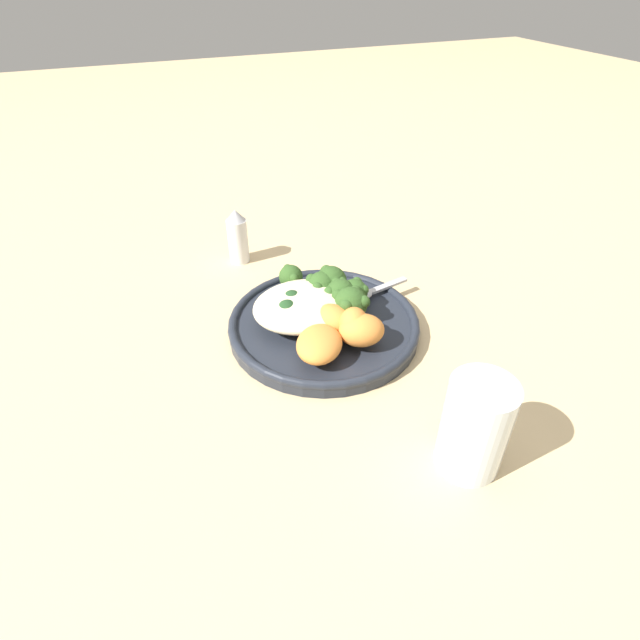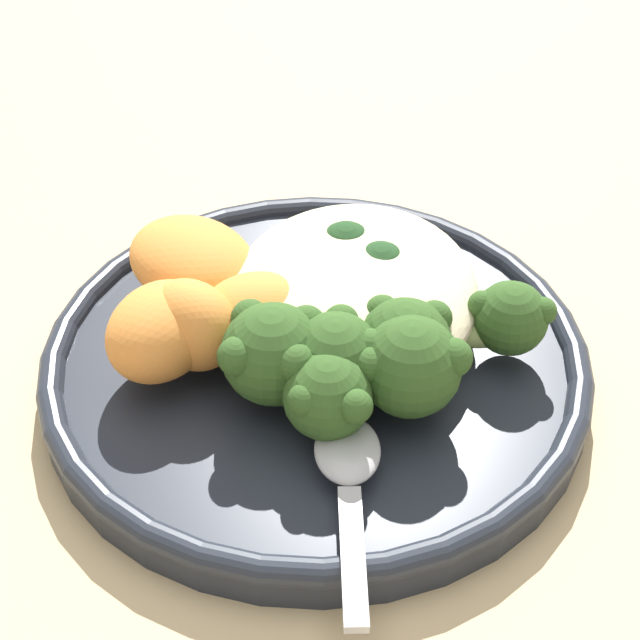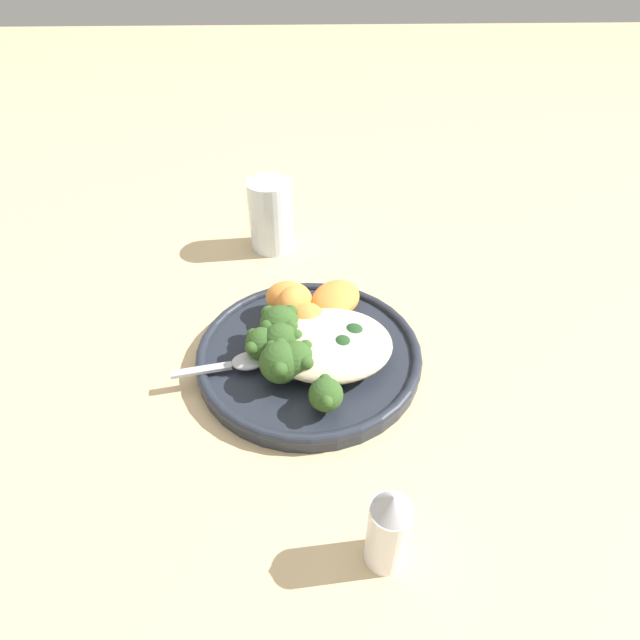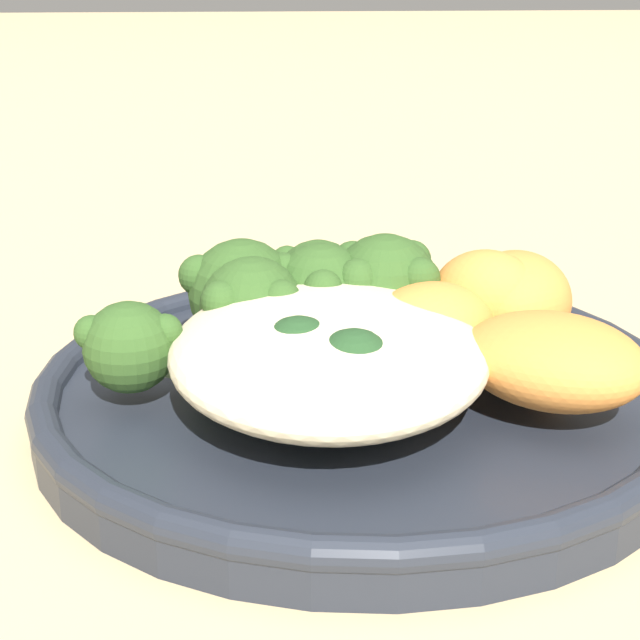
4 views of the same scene
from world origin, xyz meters
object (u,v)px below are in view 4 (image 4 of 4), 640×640
at_px(broccoli_stalk_4, 253,299).
at_px(sweet_potato_chunk_0, 553,361).
at_px(quinoa_mound, 319,352).
at_px(broccoli_stalk_7, 190,352).
at_px(broccoli_stalk_3, 323,301).
at_px(spoon, 287,297).
at_px(sweet_potato_chunk_2, 431,327).
at_px(broccoli_stalk_0, 384,295).
at_px(plate, 360,394).
at_px(broccoli_stalk_5, 265,314).
at_px(broccoli_stalk_6, 308,351).
at_px(sweet_potato_chunk_3, 487,301).
at_px(broccoli_stalk_1, 375,322).
at_px(sweet_potato_chunk_1, 516,300).
at_px(broccoli_stalk_2, 321,296).
at_px(kale_tuft, 332,369).

relative_size(broccoli_stalk_4, sweet_potato_chunk_0, 1.35).
bearing_deg(quinoa_mound, broccoli_stalk_7, 79.52).
xyz_separation_m(broccoli_stalk_3, spoon, (0.05, 0.01, -0.02)).
height_order(sweet_potato_chunk_2, spoon, sweet_potato_chunk_2).
height_order(broccoli_stalk_0, spoon, broccoli_stalk_0).
bearing_deg(broccoli_stalk_0, plate, 162.63).
xyz_separation_m(quinoa_mound, spoon, (0.09, 0.01, -0.01)).
xyz_separation_m(broccoli_stalk_5, spoon, (0.06, -0.01, -0.02)).
xyz_separation_m(broccoli_stalk_6, sweet_potato_chunk_2, (0.01, -0.05, 0.00)).
height_order(quinoa_mound, broccoli_stalk_7, same).
height_order(sweet_potato_chunk_3, spoon, sweet_potato_chunk_3).
bearing_deg(broccoli_stalk_1, sweet_potato_chunk_1, -84.66).
bearing_deg(broccoli_stalk_3, broccoli_stalk_0, -108.28).
height_order(broccoli_stalk_1, broccoli_stalk_3, broccoli_stalk_3).
relative_size(plate, broccoli_stalk_0, 2.94).
bearing_deg(broccoli_stalk_5, sweet_potato_chunk_3, -137.53).
height_order(sweet_potato_chunk_1, sweet_potato_chunk_3, sweet_potato_chunk_3).
distance_m(broccoli_stalk_2, broccoli_stalk_3, 0.01).
distance_m(broccoli_stalk_4, broccoli_stalk_5, 0.01).
distance_m(broccoli_stalk_3, spoon, 0.05).
distance_m(broccoli_stalk_4, kale_tuft, 0.07).
distance_m(plate, broccoli_stalk_3, 0.04).
bearing_deg(sweet_potato_chunk_2, broccoli_stalk_2, 46.30).
distance_m(broccoli_stalk_6, sweet_potato_chunk_0, 0.09).
distance_m(quinoa_mound, sweet_potato_chunk_3, 0.08).
bearing_deg(sweet_potato_chunk_0, broccoli_stalk_3, 53.84).
distance_m(sweet_potato_chunk_1, sweet_potato_chunk_2, 0.04).
distance_m(broccoli_stalk_7, sweet_potato_chunk_2, 0.09).
relative_size(quinoa_mound, sweet_potato_chunk_3, 2.97).
relative_size(plate, broccoli_stalk_6, 3.18).
bearing_deg(sweet_potato_chunk_3, broccoli_stalk_7, 104.86).
xyz_separation_m(quinoa_mound, broccoli_stalk_3, (0.05, -0.00, 0.00)).
relative_size(broccoli_stalk_1, sweet_potato_chunk_1, 1.55).
height_order(quinoa_mound, sweet_potato_chunk_0, same).
bearing_deg(sweet_potato_chunk_2, broccoli_stalk_0, 30.51).
bearing_deg(sweet_potato_chunk_0, kale_tuft, 93.53).
height_order(broccoli_stalk_2, spoon, broccoli_stalk_2).
height_order(broccoli_stalk_0, broccoli_stalk_1, broccoli_stalk_0).
xyz_separation_m(broccoli_stalk_0, broccoli_stalk_2, (0.01, 0.02, -0.00)).
xyz_separation_m(broccoli_stalk_3, kale_tuft, (-0.06, 0.00, -0.00)).
bearing_deg(broccoli_stalk_1, broccoli_stalk_3, 80.67).
height_order(broccoli_stalk_0, broccoli_stalk_3, broccoli_stalk_0).
distance_m(broccoli_stalk_6, sweet_potato_chunk_2, 0.05).
height_order(quinoa_mound, spoon, quinoa_mound).
relative_size(broccoli_stalk_0, sweet_potato_chunk_0, 1.27).
bearing_deg(spoon, broccoli_stalk_2, -170.52).
distance_m(sweet_potato_chunk_0, sweet_potato_chunk_3, 0.05).
height_order(broccoli_stalk_7, sweet_potato_chunk_1, sweet_potato_chunk_1).
bearing_deg(plate, broccoli_stalk_1, -21.49).
xyz_separation_m(sweet_potato_chunk_0, spoon, (0.11, 0.09, -0.01)).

